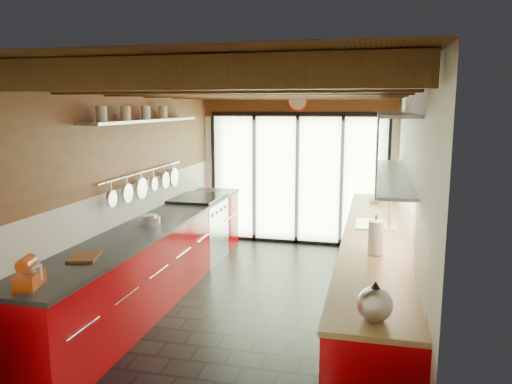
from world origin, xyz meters
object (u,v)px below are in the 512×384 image
(paper_towel, at_px, (376,238))
(bowl, at_px, (376,201))
(stand_mixer, at_px, (30,274))
(kettle, at_px, (375,302))
(soap_bottle, at_px, (376,228))

(paper_towel, bearing_deg, bowl, 90.00)
(stand_mixer, height_order, paper_towel, paper_towel)
(stand_mixer, distance_m, kettle, 2.54)
(kettle, height_order, paper_towel, paper_towel)
(paper_towel, relative_size, bowl, 1.84)
(kettle, xyz_separation_m, soap_bottle, (0.00, 2.14, -0.03))
(kettle, xyz_separation_m, bowl, (0.00, 4.02, -0.09))
(soap_bottle, bearing_deg, kettle, -90.00)
(stand_mixer, xyz_separation_m, bowl, (2.54, 4.01, -0.07))
(bowl, bearing_deg, kettle, -90.00)
(stand_mixer, distance_m, paper_towel, 2.93)
(paper_towel, relative_size, soap_bottle, 2.00)
(soap_bottle, distance_m, bowl, 1.88)
(stand_mixer, relative_size, soap_bottle, 1.59)
(soap_bottle, xyz_separation_m, bowl, (0.00, 1.88, -0.07))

